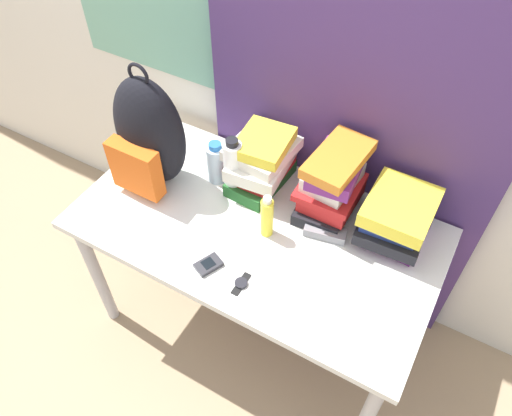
% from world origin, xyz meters
% --- Properties ---
extents(ground_plane, '(12.00, 12.00, 0.00)m').
position_xyz_m(ground_plane, '(0.00, 0.00, 0.00)').
color(ground_plane, '#9E8466').
extents(wall_back, '(6.00, 0.06, 2.50)m').
position_xyz_m(wall_back, '(-0.00, 0.80, 1.25)').
color(wall_back, silver).
rests_on(wall_back, ground_plane).
extents(curtain_blue, '(1.12, 0.04, 2.50)m').
position_xyz_m(curtain_blue, '(0.17, 0.74, 1.25)').
color(curtain_blue, '#4C336B').
rests_on(curtain_blue, ground_plane).
extents(desk, '(1.32, 0.71, 0.71)m').
position_xyz_m(desk, '(0.00, 0.36, 0.62)').
color(desk, silver).
rests_on(desk, ground_plane).
extents(backpack, '(0.29, 0.23, 0.52)m').
position_xyz_m(backpack, '(-0.46, 0.37, 0.93)').
color(backpack, black).
rests_on(backpack, desk).
extents(book_stack_left, '(0.23, 0.30, 0.24)m').
position_xyz_m(book_stack_left, '(-0.09, 0.56, 0.82)').
color(book_stack_left, '#1E5623').
rests_on(book_stack_left, desk).
extents(book_stack_center, '(0.21, 0.29, 0.29)m').
position_xyz_m(book_stack_center, '(0.19, 0.56, 0.85)').
color(book_stack_center, black).
rests_on(book_stack_center, desk).
extents(book_stack_right, '(0.24, 0.28, 0.19)m').
position_xyz_m(book_stack_right, '(0.44, 0.56, 0.80)').
color(book_stack_right, '#6B2370').
rests_on(book_stack_right, desk).
extents(water_bottle, '(0.07, 0.07, 0.18)m').
position_xyz_m(water_bottle, '(-0.25, 0.49, 0.79)').
color(water_bottle, silver).
rests_on(water_bottle, desk).
extents(sports_bottle, '(0.07, 0.07, 0.26)m').
position_xyz_m(sports_bottle, '(-0.16, 0.47, 0.83)').
color(sports_bottle, white).
rests_on(sports_bottle, desk).
extents(sunscreen_bottle, '(0.05, 0.05, 0.18)m').
position_xyz_m(sunscreen_bottle, '(0.05, 0.35, 0.79)').
color(sunscreen_bottle, yellow).
rests_on(sunscreen_bottle, desk).
extents(cell_phone, '(0.09, 0.11, 0.02)m').
position_xyz_m(cell_phone, '(-0.05, 0.12, 0.72)').
color(cell_phone, '#2D2D33').
rests_on(cell_phone, desk).
extents(sunglasses_case, '(0.16, 0.08, 0.04)m').
position_xyz_m(sunglasses_case, '(0.24, 0.44, 0.73)').
color(sunglasses_case, gray).
rests_on(sunglasses_case, desk).
extents(wristwatch, '(0.04, 0.09, 0.01)m').
position_xyz_m(wristwatch, '(0.08, 0.12, 0.71)').
color(wristwatch, black).
rests_on(wristwatch, desk).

